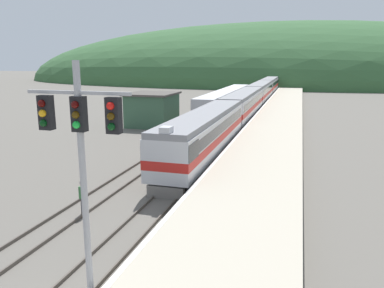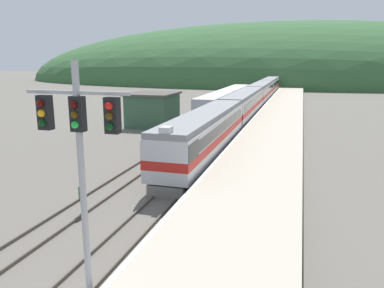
{
  "view_description": "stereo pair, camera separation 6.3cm",
  "coord_description": "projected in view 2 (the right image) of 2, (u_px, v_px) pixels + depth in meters",
  "views": [
    {
      "loc": [
        7.37,
        -7.0,
        8.05
      ],
      "look_at": [
        0.26,
        17.62,
        2.34
      ],
      "focal_mm": 35.0,
      "sensor_mm": 36.0,
      "label": 1
    },
    {
      "loc": [
        7.43,
        -6.99,
        8.05
      ],
      "look_at": [
        0.26,
        17.62,
        2.34
      ],
      "focal_mm": 35.0,
      "sensor_mm": 36.0,
      "label": 2
    }
  ],
  "objects": [
    {
      "name": "carriage_second",
      "position": [
        244.0,
        105.0,
        51.04
      ],
      "size": [
        2.98,
        21.2,
        3.95
      ],
      "color": "black",
      "rests_on": "ground"
    },
    {
      "name": "track_siding",
      "position": [
        243.0,
        100.0,
        77.0
      ],
      "size": [
        1.52,
        180.0,
        0.16
      ],
      "color": "#4C443D",
      "rests_on": "ground"
    },
    {
      "name": "carriage_fourth",
      "position": [
        271.0,
        85.0,
        92.42
      ],
      "size": [
        2.98,
        21.2,
        3.95
      ],
      "color": "black",
      "rests_on": "ground"
    },
    {
      "name": "distant_hills",
      "position": [
        282.0,
        82.0,
        146.21
      ],
      "size": [
        215.99,
        97.19,
        44.91
      ],
      "color": "#335B33",
      "rests_on": "ground"
    },
    {
      "name": "carriage_third",
      "position": [
        261.0,
        92.0,
        71.73
      ],
      "size": [
        2.98,
        21.2,
        3.95
      ],
      "color": "black",
      "rests_on": "ground"
    },
    {
      "name": "express_train_lead_car",
      "position": [
        205.0,
        134.0,
        30.79
      ],
      "size": [
        2.99,
        19.81,
        4.31
      ],
      "color": "black",
      "rests_on": "ground"
    },
    {
      "name": "track_worker",
      "position": [
        83.0,
        196.0,
        19.93
      ],
      "size": [
        0.37,
        0.25,
        1.79
      ],
      "color": "#2D2D33",
      "rests_on": "ground"
    },
    {
      "name": "siding_train",
      "position": [
        227.0,
        101.0,
        60.03
      ],
      "size": [
        2.9,
        30.95,
        3.47
      ],
      "color": "black",
      "rests_on": "ground"
    },
    {
      "name": "station_shed",
      "position": [
        153.0,
        109.0,
        47.16
      ],
      "size": [
        5.71,
        6.49,
        4.15
      ],
      "color": "#385B42",
      "rests_on": "ground"
    },
    {
      "name": "track_main",
      "position": [
        263.0,
        101.0,
        75.91
      ],
      "size": [
        1.52,
        180.0,
        0.16
      ],
      "color": "#4C443D",
      "rests_on": "ground"
    },
    {
      "name": "signal_mast_main",
      "position": [
        80.0,
        148.0,
        10.91
      ],
      "size": [
        3.3,
        0.42,
        8.07
      ],
      "color": "#9E9EA3",
      "rests_on": "ground"
    },
    {
      "name": "platform",
      "position": [
        282.0,
        112.0,
        55.77
      ],
      "size": [
        6.1,
        140.0,
        1.08
      ],
      "color": "#B2A893",
      "rests_on": "ground"
    }
  ]
}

